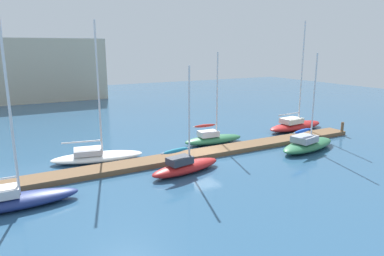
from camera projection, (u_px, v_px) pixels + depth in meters
ground_plane at (203, 156)px, 29.51m from camera, size 120.00×120.00×0.00m
dock_pier at (203, 153)px, 29.47m from camera, size 33.32×2.04×0.40m
dock_piling_far_end at (342, 129)px, 36.24m from camera, size 0.28×0.28×1.40m
sailboat_0 at (12, 199)px, 19.69m from camera, size 7.15×2.01×12.04m
sailboat_1 at (97, 155)px, 28.02m from camera, size 7.50×3.61×10.95m
sailboat_2 at (185, 165)px, 25.35m from camera, size 6.06×2.67×7.74m
sailboat_3 at (213, 138)px, 33.09m from camera, size 6.06×2.18×8.57m
sailboat_4 at (308, 144)px, 30.98m from camera, size 7.18×3.66×8.49m
sailboat_5 at (295, 125)px, 38.56m from camera, size 7.81×2.89×11.66m
harbor_building_distant at (35, 70)px, 59.80m from camera, size 22.21×9.11×10.41m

